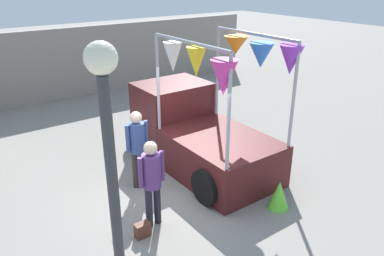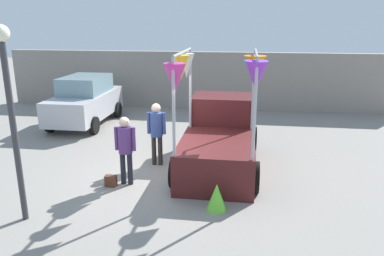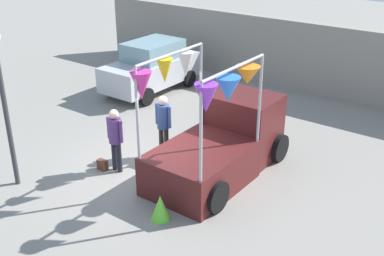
% 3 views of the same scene
% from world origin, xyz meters
% --- Properties ---
extents(ground_plane, '(60.00, 60.00, 0.00)m').
position_xyz_m(ground_plane, '(0.00, 0.00, 0.00)').
color(ground_plane, gray).
extents(vendor_truck, '(2.40, 4.11, 3.24)m').
position_xyz_m(vendor_truck, '(1.54, 1.06, 0.90)').
color(vendor_truck, '#4C1919').
rests_on(vendor_truck, ground).
extents(parked_car, '(1.88, 4.00, 1.88)m').
position_xyz_m(parked_car, '(-3.99, 4.65, 0.94)').
color(parked_car, '#B7B7BC').
rests_on(parked_car, ground).
extents(person_customer, '(0.53, 0.34, 1.73)m').
position_xyz_m(person_customer, '(-0.65, -0.62, 1.05)').
color(person_customer, black).
rests_on(person_customer, ground).
extents(person_vendor, '(0.53, 0.34, 1.77)m').
position_xyz_m(person_vendor, '(-0.21, 0.77, 1.08)').
color(person_vendor, '#2D2823').
rests_on(person_vendor, ground).
extents(handbag, '(0.28, 0.16, 0.28)m').
position_xyz_m(handbag, '(-1.00, -0.82, 0.14)').
color(handbag, '#592D1E').
rests_on(handbag, ground).
extents(street_lamp, '(0.32, 0.32, 3.88)m').
position_xyz_m(street_lamp, '(-2.20, -2.58, 2.54)').
color(street_lamp, '#333338').
rests_on(street_lamp, ground).
extents(brick_boundary_wall, '(18.00, 0.36, 2.60)m').
position_xyz_m(brick_boundary_wall, '(0.00, 8.05, 1.30)').
color(brick_boundary_wall, gray).
rests_on(brick_boundary_wall, ground).
extents(folded_kite_bundle_lime, '(0.50, 0.50, 0.60)m').
position_xyz_m(folded_kite_bundle_lime, '(1.67, -1.63, 0.30)').
color(folded_kite_bundle_lime, '#66CC33').
rests_on(folded_kite_bundle_lime, ground).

